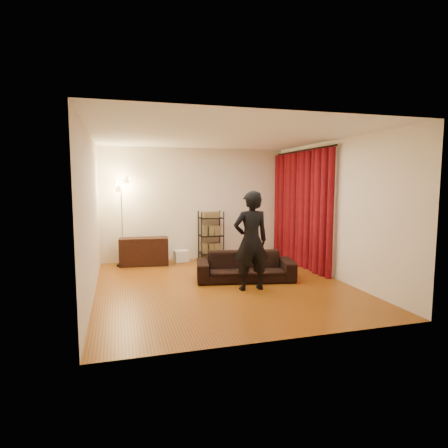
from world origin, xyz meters
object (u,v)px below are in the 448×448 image
object	(u,v)px
sofa	(245,266)
person	(251,241)
storage_boxes	(181,256)
media_cabinet	(144,251)
floor_lamp	(122,223)
wire_shelf	(211,236)

from	to	relation	value
sofa	person	xyz separation A→B (m)	(-0.12, -0.63, 0.60)
person	storage_boxes	bearing A→B (deg)	-74.29
person	media_cabinet	world-z (taller)	person
media_cabinet	person	bearing A→B (deg)	-50.98
person	floor_lamp	world-z (taller)	floor_lamp
wire_shelf	floor_lamp	bearing A→B (deg)	177.81
person	media_cabinet	bearing A→B (deg)	-57.35
media_cabinet	storage_boxes	world-z (taller)	media_cabinet
sofa	wire_shelf	world-z (taller)	wire_shelf
media_cabinet	wire_shelf	bearing A→B (deg)	11.09
sofa	storage_boxes	size ratio (longest dim) A/B	5.59
media_cabinet	sofa	bearing A→B (deg)	-41.08
sofa	person	distance (m)	0.87
sofa	media_cabinet	world-z (taller)	media_cabinet
storage_boxes	wire_shelf	world-z (taller)	wire_shelf
floor_lamp	media_cabinet	bearing A→B (deg)	-7.31
person	storage_boxes	distance (m)	2.84
media_cabinet	wire_shelf	size ratio (longest dim) A/B	0.91
sofa	floor_lamp	size ratio (longest dim) A/B	0.95
storage_boxes	floor_lamp	bearing A→B (deg)	-176.82
storage_boxes	sofa	bearing A→B (deg)	-65.38
media_cabinet	storage_boxes	xyz separation A→B (m)	(0.87, 0.13, -0.18)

